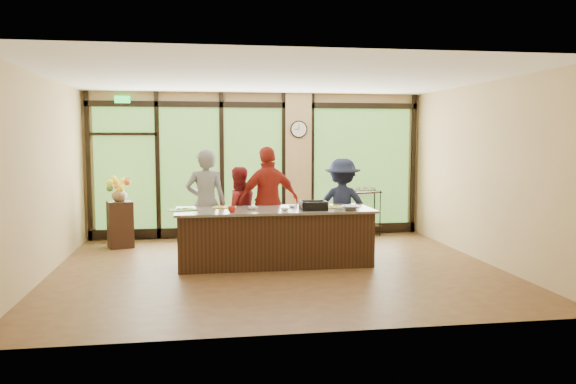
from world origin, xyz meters
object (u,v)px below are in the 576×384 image
object	(u,v)px
cook_left	(206,204)
bar_cart	(362,206)
cook_right	(342,206)
island_base	(275,238)
roasting_pan	(313,208)
flower_stand	(120,224)

from	to	relation	value
cook_left	bar_cart	xyz separation A→B (m)	(3.29, 1.76, -0.32)
bar_cart	cook_right	bearing A→B (deg)	-135.33
island_base	roasting_pan	size ratio (longest dim) A/B	7.47
flower_stand	roasting_pan	bearing A→B (deg)	-49.13
cook_left	flower_stand	xyz separation A→B (m)	(-1.61, 1.19, -0.51)
flower_stand	bar_cart	distance (m)	4.94
flower_stand	bar_cart	world-z (taller)	bar_cart
island_base	cook_left	world-z (taller)	cook_left
island_base	flower_stand	world-z (taller)	island_base
cook_right	flower_stand	distance (m)	4.21
flower_stand	bar_cart	size ratio (longest dim) A/B	0.84
cook_right	bar_cart	bearing A→B (deg)	-99.05
cook_left	cook_right	size ratio (longest dim) A/B	1.11
cook_left	island_base	bearing A→B (deg)	151.22
flower_stand	bar_cart	xyz separation A→B (m)	(4.90, 0.58, 0.19)
cook_left	flower_stand	size ratio (longest dim) A/B	2.15
island_base	cook_left	distance (m)	1.39
cook_right	roasting_pan	bearing A→B (deg)	70.51
roasting_pan	flower_stand	size ratio (longest dim) A/B	0.47
bar_cart	island_base	bearing A→B (deg)	-150.38
roasting_pan	island_base	bearing A→B (deg)	157.09
island_base	cook_right	bearing A→B (deg)	28.94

